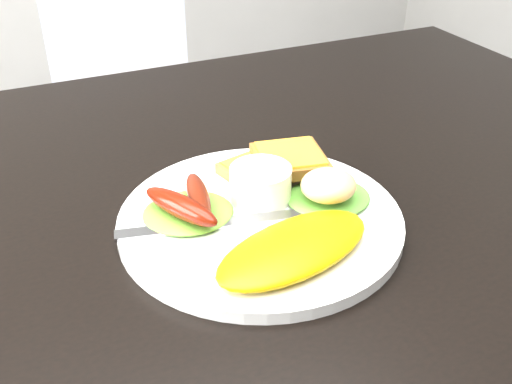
# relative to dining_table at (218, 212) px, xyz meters

# --- Properties ---
(dining_table) EXTENTS (1.20, 0.80, 0.04)m
(dining_table) POSITION_rel_dining_table_xyz_m (0.00, 0.00, 0.00)
(dining_table) COLOR black
(dining_table) RESTS_ON ground
(dining_chair) EXTENTS (0.43, 0.43, 0.04)m
(dining_chair) POSITION_rel_dining_table_xyz_m (0.13, 0.90, -0.28)
(dining_chair) COLOR tan
(dining_chair) RESTS_ON ground
(person) EXTENTS (0.57, 0.48, 1.34)m
(person) POSITION_rel_dining_table_xyz_m (0.38, 0.56, -0.06)
(person) COLOR navy
(person) RESTS_ON ground
(plate) EXTENTS (0.27, 0.27, 0.01)m
(plate) POSITION_rel_dining_table_xyz_m (0.02, -0.07, 0.03)
(plate) COLOR white
(plate) RESTS_ON dining_table
(lettuce_left) EXTENTS (0.10, 0.10, 0.01)m
(lettuce_left) POSITION_rel_dining_table_xyz_m (-0.04, -0.04, 0.04)
(lettuce_left) COLOR #4C9826
(lettuce_left) RESTS_ON plate
(lettuce_right) EXTENTS (0.09, 0.08, 0.01)m
(lettuce_right) POSITION_rel_dining_table_xyz_m (0.09, -0.07, 0.04)
(lettuce_right) COLOR #338929
(lettuce_right) RESTS_ON plate
(omelette) EXTENTS (0.17, 0.11, 0.02)m
(omelette) POSITION_rel_dining_table_xyz_m (0.02, -0.14, 0.04)
(omelette) COLOR #D49D0B
(omelette) RESTS_ON plate
(sausage_a) EXTENTS (0.06, 0.09, 0.02)m
(sausage_a) POSITION_rel_dining_table_xyz_m (-0.05, -0.05, 0.05)
(sausage_a) COLOR #630904
(sausage_a) RESTS_ON lettuce_left
(sausage_b) EXTENTS (0.04, 0.09, 0.02)m
(sausage_b) POSITION_rel_dining_table_xyz_m (-0.03, -0.04, 0.05)
(sausage_b) COLOR #5B0A04
(sausage_b) RESTS_ON lettuce_left
(ramekin) EXTENTS (0.07, 0.07, 0.04)m
(ramekin) POSITION_rel_dining_table_xyz_m (0.03, -0.04, 0.05)
(ramekin) COLOR white
(ramekin) RESTS_ON plate
(toast_a) EXTENTS (0.08, 0.08, 0.01)m
(toast_a) POSITION_rel_dining_table_xyz_m (0.05, 0.00, 0.04)
(toast_a) COLOR brown
(toast_a) RESTS_ON plate
(toast_b) EXTENTS (0.08, 0.08, 0.01)m
(toast_b) POSITION_rel_dining_table_xyz_m (0.08, -0.01, 0.05)
(toast_b) COLOR brown
(toast_b) RESTS_ON toast_a
(potato_salad) EXTENTS (0.06, 0.06, 0.03)m
(potato_salad) POSITION_rel_dining_table_xyz_m (0.09, -0.08, 0.06)
(potato_salad) COLOR #F0ECA3
(potato_salad) RESTS_ON lettuce_right
(fork) EXTENTS (0.18, 0.05, 0.00)m
(fork) POSITION_rel_dining_table_xyz_m (-0.03, -0.07, 0.03)
(fork) COLOR #ADAFB7
(fork) RESTS_ON plate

